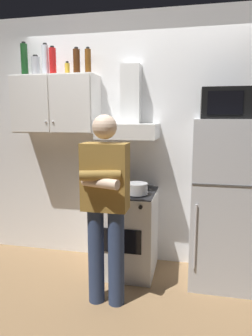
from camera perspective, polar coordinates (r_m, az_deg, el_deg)
name	(u,v)px	position (r m, az deg, el deg)	size (l,w,h in m)	color
ground_plane	(126,282)	(3.24, 0.00, -20.46)	(7.00, 7.00, 0.00)	olive
back_wall_tiled	(138,141)	(3.41, 2.17, 4.98)	(4.80, 0.10, 2.70)	white
upper_cabinet	(56,104)	(3.44, -12.86, 11.46)	(0.90, 0.37, 0.60)	white
stove_oven	(126,231)	(3.28, 0.08, -11.67)	(0.60, 0.62, 0.87)	white
range_hood	(129,119)	(3.18, 0.58, 9.11)	(0.60, 0.44, 0.75)	white
refrigerator	(223,203)	(3.12, 17.51, -6.20)	(0.60, 0.62, 1.60)	silver
microwave	(228,104)	(3.03, 18.39, 11.31)	(0.48, 0.37, 0.28)	black
person_standing	(105,204)	(2.59, -3.88, -6.66)	(0.38, 0.33, 1.64)	navy
cooking_pot	(137,189)	(3.00, 2.03, -3.83)	(0.31, 0.21, 0.11)	#B7BABF
bottle_canister_steel	(36,66)	(3.60, -16.44, 17.67)	(0.09, 0.09, 0.22)	#B2B5BA
bottle_spice_jar	(67,69)	(3.45, -10.85, 17.61)	(0.05, 0.05, 0.14)	gold
bottle_beer_brown	(88,62)	(3.37, -7.08, 19.02)	(0.06, 0.06, 0.27)	brown
bottle_soda_red	(53,62)	(3.49, -13.47, 18.69)	(0.07, 0.07, 0.30)	red
bottle_rum_dark	(77,62)	(3.41, -9.18, 18.90)	(0.07, 0.07, 0.28)	#47230F
bottle_wine_green	(24,60)	(3.66, -18.37, 18.52)	(0.07, 0.07, 0.36)	#19471E
bottle_vodka_clear	(45,60)	(3.54, -14.74, 18.80)	(0.07, 0.07, 0.33)	silver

